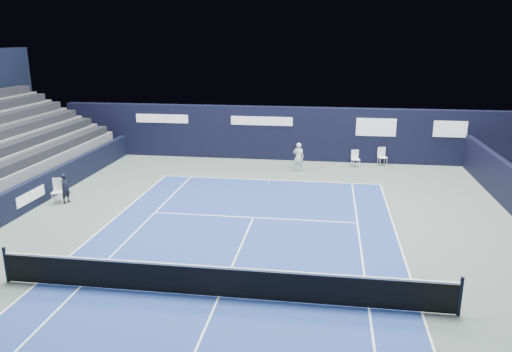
{
  "coord_description": "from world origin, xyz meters",
  "views": [
    {
      "loc": [
        2.85,
        -12.21,
        7.04
      ],
      "look_at": [
        -0.12,
        7.98,
        1.3
      ],
      "focal_mm": 35.0,
      "sensor_mm": 36.0,
      "label": 1
    }
  ],
  "objects_px": {
    "tennis_player": "(298,157)",
    "tennis_net": "(218,281)",
    "line_judge_chair": "(58,189)",
    "folding_chair_back_a": "(355,156)",
    "folding_chair_back_b": "(382,155)"
  },
  "relations": [
    {
      "from": "tennis_player",
      "to": "tennis_net",
      "type": "bearing_deg",
      "value": -95.4
    },
    {
      "from": "folding_chair_back_a",
      "to": "line_judge_chair",
      "type": "relative_size",
      "value": 0.86
    },
    {
      "from": "line_judge_chair",
      "to": "tennis_net",
      "type": "distance_m",
      "value": 11.21
    },
    {
      "from": "line_judge_chair",
      "to": "tennis_player",
      "type": "distance_m",
      "value": 12.15
    },
    {
      "from": "folding_chair_back_b",
      "to": "tennis_player",
      "type": "bearing_deg",
      "value": -173.08
    },
    {
      "from": "folding_chair_back_b",
      "to": "tennis_player",
      "type": "height_order",
      "value": "tennis_player"
    },
    {
      "from": "folding_chair_back_a",
      "to": "tennis_net",
      "type": "distance_m",
      "value": 15.96
    },
    {
      "from": "tennis_net",
      "to": "tennis_player",
      "type": "relative_size",
      "value": 8.33
    },
    {
      "from": "tennis_net",
      "to": "tennis_player",
      "type": "distance_m",
      "value": 13.99
    },
    {
      "from": "folding_chair_back_a",
      "to": "tennis_player",
      "type": "distance_m",
      "value": 3.39
    },
    {
      "from": "folding_chair_back_b",
      "to": "folding_chair_back_a",
      "type": "bearing_deg",
      "value": -177.99
    },
    {
      "from": "folding_chair_back_a",
      "to": "line_judge_chair",
      "type": "distance_m",
      "value": 15.49
    },
    {
      "from": "folding_chair_back_b",
      "to": "tennis_player",
      "type": "relative_size",
      "value": 0.66
    },
    {
      "from": "folding_chair_back_a",
      "to": "line_judge_chair",
      "type": "height_order",
      "value": "line_judge_chair"
    },
    {
      "from": "tennis_net",
      "to": "tennis_player",
      "type": "height_order",
      "value": "tennis_player"
    }
  ]
}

